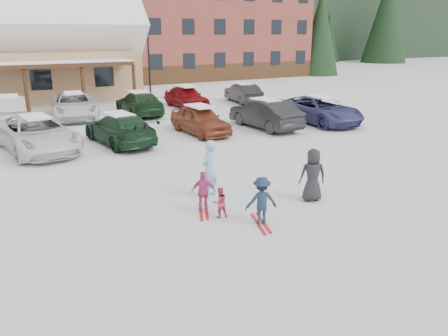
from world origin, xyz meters
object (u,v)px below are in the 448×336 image
parked_car_2 (37,134)px  parked_car_4 (200,120)px  adult_skier (209,169)px  parked_car_12 (187,97)px  parked_car_10 (74,105)px  toddler_red (220,202)px  parked_car_5 (265,114)px  lamp_post (149,53)px  child_magenta (203,192)px  parked_car_13 (243,93)px  bystander_dark (313,175)px  parked_car_3 (120,129)px  parked_car_6 (320,110)px  child_navy (261,201)px  parked_car_9 (10,109)px  parked_car_11 (139,103)px

parked_car_2 → parked_car_4: 7.76m
adult_skier → parked_car_4: 9.07m
parked_car_12 → parked_car_10: bearing=178.8°
toddler_red → parked_car_5: parked_car_5 is taller
lamp_post → child_magenta: 25.79m
toddler_red → adult_skier: bearing=-99.2°
parked_car_5 → parked_car_13: 9.01m
toddler_red → bystander_dark: size_ratio=0.54×
parked_car_3 → parked_car_6: 11.44m
parked_car_3 → child_magenta: bearing=81.3°
parked_car_6 → parked_car_4: bearing=172.1°
parked_car_12 → child_navy: bearing=-111.3°
parked_car_10 → parked_car_12: bearing=9.0°
adult_skier → parked_car_10: (-1.28, 15.78, -0.16)m
toddler_red → parked_car_2: size_ratio=0.16×
child_navy → parked_car_5: size_ratio=0.28×
lamp_post → parked_car_6: lamp_post is taller
parked_car_5 → parked_car_9: size_ratio=1.01×
adult_skier → bystander_dark: 3.21m
child_magenta → parked_car_12: size_ratio=0.28×
parked_car_4 → parked_car_13: parked_car_4 is taller
parked_car_4 → parked_car_6: bearing=-10.4°
parked_car_3 → lamp_post: bearing=-122.1°
adult_skier → bystander_dark: (2.66, -1.79, -0.10)m
bystander_dark → parked_car_11: 16.80m
parked_car_6 → parked_car_13: parked_car_6 is taller
child_navy → parked_car_5: (6.97, 10.35, 0.11)m
parked_car_2 → parked_car_6: parked_car_2 is taller
child_navy → bystander_dark: 2.46m
parked_car_5 → parked_car_11: size_ratio=0.96×
parked_car_12 → parked_car_5: bearing=-86.6°
parked_car_3 → parked_car_6: parked_car_6 is taller
parked_car_12 → adult_skier: bearing=-114.9°
parked_car_2 → parked_car_3: 3.55m
lamp_post → child_navy: lamp_post is taller
toddler_red → parked_car_4: bearing=-105.3°
parked_car_5 → parked_car_9: parked_car_5 is taller
lamp_post → parked_car_4: bearing=-99.9°
child_magenta → bystander_dark: size_ratio=0.74×
lamp_post → parked_car_10: bearing=-133.7°
bystander_dark → parked_car_4: size_ratio=0.39×
adult_skier → child_navy: 2.55m
parked_car_9 → parked_car_5: bearing=148.6°
toddler_red → parked_car_9: 18.12m
parked_car_11 → parked_car_12: bearing=-163.7°
lamp_post → child_magenta: (-6.97, -24.67, -2.77)m
child_magenta → parked_car_2: parked_car_2 is taller
child_navy → parked_car_12: size_ratio=0.31×
adult_skier → parked_car_9: 16.70m
parked_car_2 → parked_car_13: bearing=17.9°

